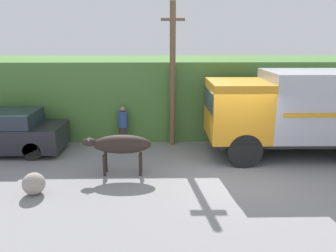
{
  "coord_description": "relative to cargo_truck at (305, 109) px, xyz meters",
  "views": [
    {
      "loc": [
        -2.36,
        -9.77,
        4.24
      ],
      "look_at": [
        -2.17,
        0.75,
        1.36
      ],
      "focal_mm": 35.0,
      "sensor_mm": 36.0,
      "label": 1
    }
  ],
  "objects": [
    {
      "name": "ground_plane",
      "position": [
        -2.7,
        -1.5,
        -1.77
      ],
      "size": [
        60.0,
        60.0,
        0.0
      ],
      "primitive_type": "plane",
      "color": "gray"
    },
    {
      "name": "hillside_embankment",
      "position": [
        -2.7,
        4.36,
        -0.14
      ],
      "size": [
        32.0,
        5.24,
        3.27
      ],
      "color": "#4C7A38",
      "rests_on": "ground_plane"
    },
    {
      "name": "cargo_truck",
      "position": [
        0.0,
        0.0,
        0.0
      ],
      "size": [
        6.71,
        2.41,
        3.1
      ],
      "rotation": [
        0.0,
        0.0,
        0.02
      ],
      "color": "#2D2D2D",
      "rests_on": "ground_plane"
    },
    {
      "name": "brown_cow",
      "position": [
        -6.37,
        -1.52,
        -0.8
      ],
      "size": [
        2.15,
        0.59,
        1.29
      ],
      "rotation": [
        0.0,
        0.0,
        -0.25
      ],
      "color": "#2D231E",
      "rests_on": "ground_plane"
    },
    {
      "name": "parked_suv",
      "position": [
        -11.08,
        0.54,
        -0.99
      ],
      "size": [
        4.63,
        1.84,
        1.6
      ],
      "rotation": [
        0.0,
        0.0,
        -0.06
      ],
      "color": "#232328",
      "rests_on": "ground_plane"
    },
    {
      "name": "pedestrian_on_hill",
      "position": [
        -6.64,
        1.49,
        -0.92
      ],
      "size": [
        0.45,
        0.45,
        1.57
      ],
      "rotation": [
        0.0,
        0.0,
        3.43
      ],
      "color": "#38332D",
      "rests_on": "ground_plane"
    },
    {
      "name": "utility_pole",
      "position": [
        -4.66,
        1.44,
        1.11
      ],
      "size": [
        0.9,
        0.22,
        5.52
      ],
      "color": "brown",
      "rests_on": "ground_plane"
    },
    {
      "name": "roadside_rock",
      "position": [
        -8.63,
        -2.89,
        -1.46
      ],
      "size": [
        0.62,
        0.62,
        0.62
      ],
      "color": "gray",
      "rests_on": "ground_plane"
    }
  ]
}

